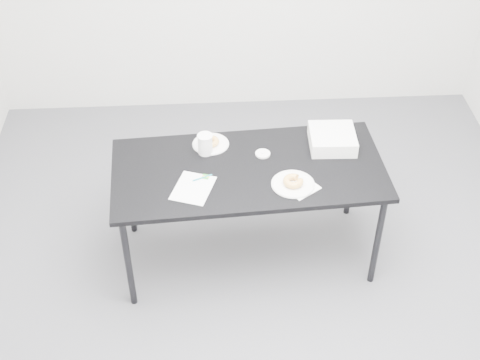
{
  "coord_description": "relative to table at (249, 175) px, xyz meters",
  "views": [
    {
      "loc": [
        -0.29,
        -2.92,
        3.28
      ],
      "look_at": [
        -0.11,
        0.02,
        0.78
      ],
      "focal_mm": 50.0,
      "sensor_mm": 36.0,
      "label": 1
    }
  ],
  "objects": [
    {
      "name": "donut_near",
      "position": [
        0.25,
        -0.17,
        0.09
      ],
      "size": [
        0.16,
        0.16,
        0.04
      ],
      "primitive_type": "torus",
      "rotation": [
        0.0,
        0.0,
        0.47
      ],
      "color": "#DC8E46",
      "rests_on": "plate_near"
    },
    {
      "name": "coffee_cup",
      "position": [
        -0.25,
        0.16,
        0.12
      ],
      "size": [
        0.09,
        0.09,
        0.13
      ],
      "primitive_type": "cylinder",
      "color": "white",
      "rests_on": "table"
    },
    {
      "name": "bakery_box",
      "position": [
        0.53,
        0.2,
        0.1
      ],
      "size": [
        0.29,
        0.29,
        0.09
      ],
      "primitive_type": "cube",
      "rotation": [
        0.0,
        0.0,
        -0.03
      ],
      "color": "white",
      "rests_on": "table"
    },
    {
      "name": "table",
      "position": [
        0.0,
        0.0,
        0.0
      ],
      "size": [
        1.68,
        0.86,
        0.75
      ],
      "rotation": [
        0.0,
        0.0,
        0.06
      ],
      "color": "black",
      "rests_on": "floor"
    },
    {
      "name": "pen",
      "position": [
        -0.28,
        -0.08,
        0.06
      ],
      "size": [
        0.12,
        0.06,
        0.01
      ],
      "primitive_type": "cylinder",
      "rotation": [
        0.0,
        1.57,
        0.41
      ],
      "color": "#0B6F81",
      "rests_on": "scorecard"
    },
    {
      "name": "cup_lid",
      "position": [
        0.1,
        0.12,
        0.06
      ],
      "size": [
        0.09,
        0.09,
        0.01
      ],
      "primitive_type": "cylinder",
      "color": "white",
      "rests_on": "table"
    },
    {
      "name": "scorecard",
      "position": [
        -0.33,
        -0.16,
        0.06
      ],
      "size": [
        0.28,
        0.32,
        0.0
      ],
      "primitive_type": "cube",
      "rotation": [
        0.0,
        0.0,
        -0.34
      ],
      "color": "white",
      "rests_on": "table"
    },
    {
      "name": "plate_near",
      "position": [
        0.25,
        -0.17,
        0.06
      ],
      "size": [
        0.25,
        0.25,
        0.01
      ],
      "primitive_type": "cylinder",
      "color": "white",
      "rests_on": "napkin"
    },
    {
      "name": "floor",
      "position": [
        0.05,
        -0.17,
        -0.69
      ],
      "size": [
        4.0,
        4.0,
        0.0
      ],
      "primitive_type": "plane",
      "color": "#525257",
      "rests_on": "ground"
    },
    {
      "name": "donut_far",
      "position": [
        -0.22,
        0.25,
        0.08
      ],
      "size": [
        0.11,
        0.11,
        0.04
      ],
      "primitive_type": "torus",
      "rotation": [
        0.0,
        0.0,
        -0.01
      ],
      "color": "#DC8E46",
      "rests_on": "plate_far"
    },
    {
      "name": "logo_patch",
      "position": [
        -0.26,
        -0.07,
        0.06
      ],
      "size": [
        0.05,
        0.05,
        0.0
      ],
      "primitive_type": "cube",
      "rotation": [
        0.0,
        0.0,
        -0.34
      ],
      "color": "green",
      "rests_on": "scorecard"
    },
    {
      "name": "plate_far",
      "position": [
        -0.22,
        0.25,
        0.06
      ],
      "size": [
        0.23,
        0.23,
        0.01
      ],
      "primitive_type": "cylinder",
      "color": "white",
      "rests_on": "table"
    },
    {
      "name": "napkin",
      "position": [
        0.29,
        -0.19,
        0.06
      ],
      "size": [
        0.25,
        0.25,
        0.0
      ],
      "primitive_type": "cube",
      "rotation": [
        0.0,
        0.0,
        0.61
      ],
      "color": "white",
      "rests_on": "table"
    }
  ]
}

